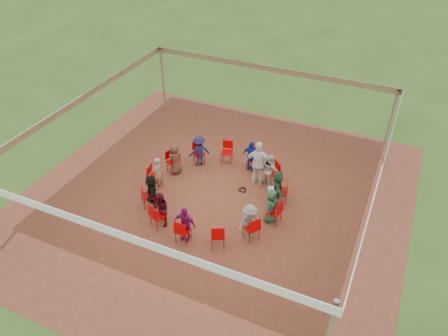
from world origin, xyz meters
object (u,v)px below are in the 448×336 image
at_px(chair_7, 149,196).
at_px(person_seated_10, 271,206).
at_px(chair_1, 273,173).
at_px(person_seated_5, 158,173).
at_px(person_seated_3, 199,151).
at_px(chair_5, 173,162).
at_px(person_seated_8, 185,224).
at_px(cable_coil, 242,190).
at_px(person_seated_4, 175,159).
at_px(chair_10, 218,235).
at_px(chair_3, 227,153).
at_px(person_seated_2, 251,157).
at_px(person_seated_7, 161,210).
at_px(chair_11, 251,228).
at_px(laptop, 273,188).
at_px(person_seated_0, 278,187).
at_px(chair_0, 281,191).
at_px(person_seated_9, 249,221).
at_px(chair_9, 183,231).
at_px(chair_2, 253,159).
at_px(chair_6, 155,177).
at_px(person_seated_1, 270,169).
at_px(chair_12, 274,212).

distance_m(chair_7, person_seated_10, 4.18).
distance_m(chair_1, person_seated_5, 4.18).
bearing_deg(person_seated_3, chair_5, 7.62).
height_order(person_seated_8, cable_coil, person_seated_8).
relative_size(chair_7, person_seated_4, 0.71).
bearing_deg(chair_10, chair_3, 83.08).
xyz_separation_m(person_seated_2, person_seated_7, (-1.54, -4.03, 0.00)).
bearing_deg(chair_11, chair_1, 41.54).
height_order(person_seated_3, person_seated_7, same).
relative_size(chair_10, laptop, 2.36).
relative_size(chair_11, person_seated_0, 0.71).
relative_size(chair_0, person_seated_9, 0.71).
height_order(chair_9, person_seated_0, person_seated_0).
xyz_separation_m(chair_2, chair_7, (-2.44, -3.52, 0.00)).
xyz_separation_m(chair_7, person_seated_7, (0.88, -0.62, 0.19)).
distance_m(chair_3, chair_6, 3.04).
distance_m(chair_7, person_seated_1, 4.44).
bearing_deg(chair_5, person_seated_10, 96.74).
xyz_separation_m(person_seated_10, cable_coil, (-1.45, 1.10, -0.62)).
relative_size(chair_2, laptop, 2.36).
height_order(person_seated_7, person_seated_9, same).
distance_m(chair_9, person_seated_10, 2.97).
distance_m(person_seated_3, person_seated_7, 3.58).
distance_m(chair_12, person_seated_2, 2.97).
relative_size(chair_1, chair_2, 1.00).
bearing_deg(person_seated_4, person_seated_5, 13.85).
relative_size(person_seated_1, person_seated_5, 1.00).
height_order(chair_2, chair_7, same).
height_order(chair_1, chair_3, same).
distance_m(chair_0, person_seated_9, 2.09).
distance_m(chair_12, person_seated_5, 4.44).
height_order(person_seated_0, person_seated_4, same).
bearing_deg(person_seated_3, chair_2, 155.24).
bearing_deg(chair_2, chair_6, 55.38).
height_order(chair_3, person_seated_9, person_seated_9).
distance_m(person_seated_3, person_seated_9, 4.31).
bearing_deg(chair_1, chair_5, 55.38).
xyz_separation_m(person_seated_4, person_seated_5, (-0.13, -1.03, 0.00)).
distance_m(chair_0, person_seated_10, 1.09).
relative_size(chair_0, person_seated_10, 0.71).
relative_size(person_seated_1, person_seated_4, 1.00).
relative_size(person_seated_0, person_seated_2, 1.00).
relative_size(chair_10, cable_coil, 2.35).
bearing_deg(chair_9, chair_12, 41.54).
bearing_deg(cable_coil, person_seated_4, -178.87).
bearing_deg(chair_7, chair_6, 166.15).
distance_m(person_seated_9, person_seated_10, 1.04).
bearing_deg(chair_10, person_seated_5, 123.55).
height_order(chair_5, person_seated_10, person_seated_10).
bearing_deg(person_seated_2, chair_1, 172.38).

